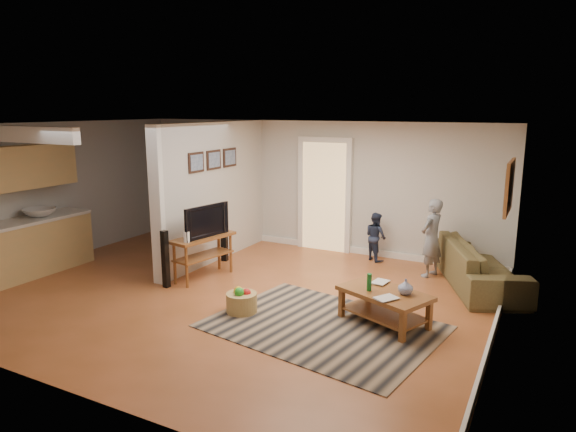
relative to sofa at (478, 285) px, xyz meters
The scene contains 11 objects.
ground 3.93m from the sofa, 147.00° to the right, with size 7.50×7.50×0.00m, color brown.
room_shell 4.91m from the sofa, 158.54° to the right, with size 7.54×6.02×2.52m.
area_rug 3.01m from the sofa, 120.77° to the right, with size 2.78×2.03×0.01m, color black.
sofa is the anchor object (origin of this frame).
coffee_table 2.32m from the sofa, 112.14° to the right, with size 1.30×1.05×0.67m.
tv_console 4.44m from the sofa, 156.99° to the right, with size 0.62×1.18×0.97m.
speaker_left 4.92m from the sofa, 151.42° to the right, with size 0.09×0.09×0.91m, color black.
speaker_right 4.39m from the sofa, behind, with size 0.10×0.10×1.04m, color black.
toy_basket 3.80m from the sofa, 135.58° to the right, with size 0.42×0.42×0.37m.
child 0.79m from the sofa, behind, with size 0.48×0.31×1.30m, color gray.
toddler 1.95m from the sofa, 163.43° to the left, with size 0.43×0.34×0.89m, color #202943.
Camera 1 is at (4.19, -6.07, 2.74)m, focal length 32.00 mm.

